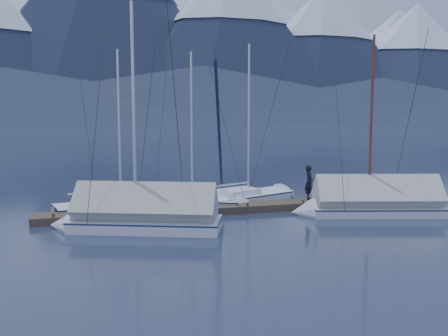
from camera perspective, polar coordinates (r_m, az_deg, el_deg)
The scene contains 10 objects.
ground at distance 21.91m, azimuth 1.48°, elevation -6.30°, with size 1000.00×1000.00×0.00m, color #171F33.
mountain_range at distance 394.60m, azimuth -15.15°, elevation 14.19°, with size 877.00×584.00×150.50m.
dock at distance 23.76m, azimuth -0.00°, elevation -5.02°, with size 18.00×1.50×0.54m.
mooring_posts at distance 23.57m, azimuth -1.17°, elevation -4.51°, with size 15.12×1.52×0.35m.
sailboat_open_left at distance 25.02m, azimuth -11.24°, elevation -4.44°, with size 6.95×3.37×8.85m.
sailboat_open_mid at distance 25.09m, azimuth -2.80°, elevation -4.29°, with size 6.87×4.35×8.82m.
sailboat_open_right at distance 26.89m, azimuth 3.74°, elevation -3.54°, with size 7.40×4.50×9.47m.
sailboat_covered_near at distance 24.03m, azimuth 16.62°, elevation -4.28°, with size 7.63×4.07×9.49m.
sailboat_covered_far at distance 20.43m, azimuth -10.94°, elevation -5.92°, with size 7.64×4.72×10.30m.
person at distance 25.50m, azimuth 10.19°, elevation -1.71°, with size 0.67×0.44×1.83m, color black.
Camera 1 is at (-6.57, -20.33, 4.88)m, focal length 38.00 mm.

